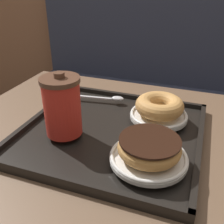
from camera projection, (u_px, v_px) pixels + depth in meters
name	position (u px, v px, depth m)	size (l,w,h in m)	color
booth_bench	(168.00, 113.00, 1.54)	(1.66, 0.44, 1.00)	#33384C
cafe_table	(126.00, 183.00, 0.71)	(0.90, 0.66, 0.70)	brown
serving_tray	(112.00, 133.00, 0.63)	(0.42, 0.40, 0.02)	black
coffee_cup_front	(62.00, 106.00, 0.57)	(0.09, 0.09, 0.15)	red
plate_with_chocolate_donut	(149.00, 157.00, 0.51)	(0.15, 0.15, 0.01)	white
donut_chocolate_glazed	(149.00, 147.00, 0.50)	(0.12, 0.12, 0.04)	tan
plate_with_plain_donut	(159.00, 115.00, 0.66)	(0.14, 0.14, 0.01)	white
donut_plain	(159.00, 106.00, 0.65)	(0.12, 0.12, 0.04)	tan
spoon	(110.00, 98.00, 0.76)	(0.15, 0.04, 0.01)	silver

